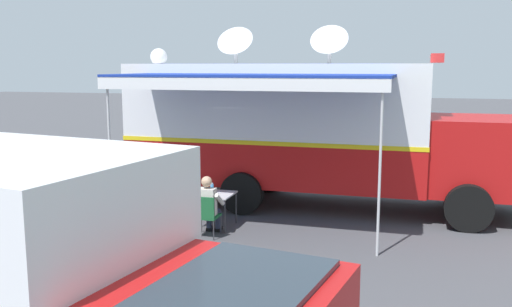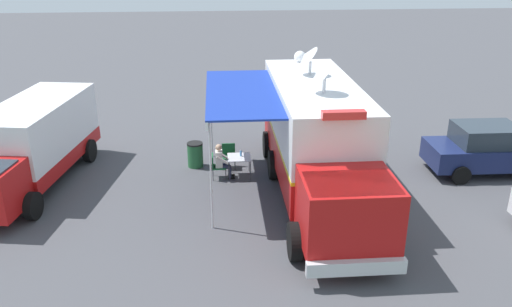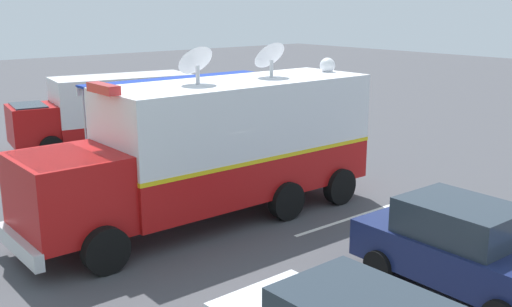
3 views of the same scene
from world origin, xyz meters
TOP-DOWN VIEW (x-y plane):
  - ground_plane at (0.00, 0.00)m, footprint 100.00×100.00m
  - lot_stripe at (-2.27, -2.30)m, footprint 0.15×4.80m
  - command_truck at (0.04, 0.75)m, footprint 4.89×9.51m
  - folding_table at (2.40, -0.81)m, footprint 0.81×0.81m
  - water_bottle at (2.34, -0.88)m, footprint 0.07×0.07m
  - folding_chair_at_table at (3.20, -0.72)m, footprint 0.48×0.48m
  - folding_chair_beside_table at (2.74, -1.66)m, footprint 0.48×0.48m
  - seated_responder at (3.02, -0.72)m, footprint 0.66×0.55m
  - trash_bin at (3.95, -1.83)m, footprint 0.57×0.57m
  - support_truck at (9.25, -0.90)m, footprint 3.19×7.05m
  - car_behind_truck at (-6.30, -0.43)m, footprint 4.24×2.09m

SIDE VIEW (x-z plane):
  - ground_plane at x=0.00m, z-range 0.00..0.00m
  - lot_stripe at x=-2.27m, z-range 0.00..0.01m
  - trash_bin at x=3.95m, z-range 0.00..0.91m
  - folding_chair_at_table at x=3.20m, z-range 0.08..0.95m
  - folding_chair_beside_table at x=2.74m, z-range 0.08..0.95m
  - seated_responder at x=3.02m, z-range 0.03..1.28m
  - folding_table at x=2.40m, z-range 0.31..1.04m
  - water_bottle at x=2.34m, z-range 0.72..0.95m
  - car_behind_truck at x=-6.30m, z-range 0.00..1.76m
  - support_truck at x=9.25m, z-range 0.04..2.74m
  - command_truck at x=0.04m, z-range -0.32..4.21m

